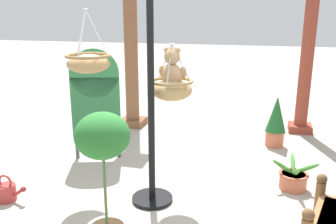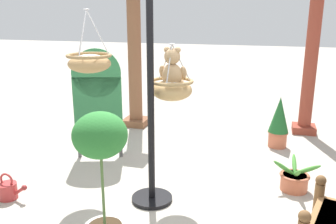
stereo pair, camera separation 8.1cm
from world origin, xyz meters
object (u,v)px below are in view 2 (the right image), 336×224
Objects in this scene: hanging_basket_with_teddy at (172,89)px; greenhouse_pillar_left at (135,54)px; display_sign_board at (97,95)px; teddy_bear at (172,70)px; hanging_basket_left_high at (89,62)px; display_pole_central at (151,135)px; potted_plant_tall_leafy at (279,122)px; watering_can at (8,190)px; greenhouse_pillar_right at (312,53)px; potted_plant_flowering_red at (102,165)px; potted_plant_small_succulent at (294,179)px.

greenhouse_pillar_left is at bearing 120.10° from hanging_basket_with_teddy.
hanging_basket_with_teddy is 1.46m from display_sign_board.
hanging_basket_left_high is at bearing -177.50° from teddy_bear.
display_pole_central reaches higher than potted_plant_tall_leafy.
hanging_basket_with_teddy is 2.30m from potted_plant_tall_leafy.
display_pole_central is 6.92× the size of watering_can.
teddy_bear is 0.15× the size of greenhouse_pillar_right.
hanging_basket_left_high reaches higher than teddy_bear.
potted_plant_flowering_red is 1.60m from watering_can.
display_sign_board is (-2.58, 0.27, 0.77)m from potted_plant_small_succulent.
display_pole_central is 2.48m from potted_plant_tall_leafy.
watering_can is (-1.38, 0.46, -0.67)m from potted_plant_flowering_red.
potted_plant_flowering_red reaches higher than watering_can.
greenhouse_pillar_right is 2.57m from potted_plant_small_succulent.
hanging_basket_left_high reaches higher than hanging_basket_with_teddy.
greenhouse_pillar_right is at bearing 62.86° from potted_plant_tall_leafy.
potted_plant_flowering_red is (1.03, -3.38, -0.52)m from greenhouse_pillar_left.
hanging_basket_with_teddy is 1.76m from potted_plant_small_succulent.
teddy_bear is at bearing 2.50° from hanging_basket_left_high.
hanging_basket_left_high is 0.88× the size of potted_plant_tall_leafy.
potted_plant_small_succulent is (-0.25, -2.25, -1.22)m from greenhouse_pillar_right.
greenhouse_pillar_left reaches higher than hanging_basket_left_high.
hanging_basket_with_teddy is at bearing 1.17° from hanging_basket_left_high.
watering_can is (-2.82, -2.49, -0.29)m from potted_plant_tall_leafy.
display_sign_board is at bearing -145.13° from greenhouse_pillar_right.
greenhouse_pillar_right reaches higher than hanging_basket_with_teddy.
teddy_bear is 2.21m from watering_can.
watering_can is at bearing -157.69° from teddy_bear.
display_sign_board is at bearing 150.57° from hanging_basket_with_teddy.
greenhouse_pillar_left reaches higher than potted_plant_flowering_red.
watering_can is at bearing -134.24° from greenhouse_pillar_right.
greenhouse_pillar_left is at bearing 114.81° from display_pole_central.
watering_can is (-0.35, -2.92, -1.19)m from greenhouse_pillar_left.
display_sign_board is (-1.25, 0.70, -0.30)m from hanging_basket_with_teddy.
hanging_basket_left_high reaches higher than potted_plant_tall_leafy.
potted_plant_tall_leafy is (1.43, 2.95, -0.38)m from potted_plant_flowering_red.
potted_plant_flowering_red is 2.33m from potted_plant_small_succulent.
hanging_basket_with_teddy is 0.87× the size of hanging_basket_left_high.
potted_plant_tall_leafy is 1.44× the size of potted_plant_small_succulent.
greenhouse_pillar_left is 7.64× the size of watering_can.
potted_plant_small_succulent is (2.65, -1.83, -1.16)m from greenhouse_pillar_left.
greenhouse_pillar_left is (-1.31, 2.24, -0.10)m from teddy_bear.
greenhouse_pillar_right is 5.20× the size of potted_plant_small_succulent.
greenhouse_pillar_left is 1.61m from display_sign_board.
greenhouse_pillar_right is (1.74, 2.93, 0.60)m from display_pole_central.
watering_can is at bearing -96.88° from greenhouse_pillar_left.
teddy_bear is at bearing -59.66° from greenhouse_pillar_left.
potted_plant_tall_leafy is 2.22× the size of watering_can.
teddy_bear is 0.80× the size of potted_plant_small_succulent.
watering_can is (-0.42, -1.36, -0.80)m from display_sign_board.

